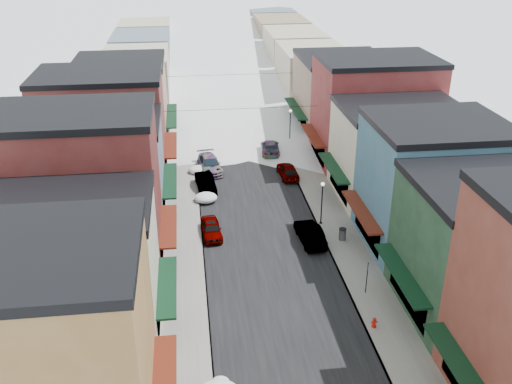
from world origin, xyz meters
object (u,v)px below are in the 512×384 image
object	(u,v)px
car_dark_hatch	(206,183)
fire_hydrant	(374,323)
streetlamp_near	(322,198)
car_silver_sedan	(211,229)
car_green_sedan	(310,233)
trash_can	(342,234)

from	to	relation	value
car_dark_hatch	fire_hydrant	xyz separation A→B (m)	(9.89, -22.87, -0.26)
fire_hydrant	streetlamp_near	xyz separation A→B (m)	(-0.23, 14.30, 2.15)
car_dark_hatch	fire_hydrant	bearing A→B (deg)	-74.07
car_silver_sedan	fire_hydrant	bearing A→B (deg)	-57.99
car_green_sedan	fire_hydrant	world-z (taller)	car_green_sedan
car_silver_sedan	car_green_sedan	distance (m)	8.29
car_green_sedan	streetlamp_near	size ratio (longest dim) A/B	1.19
car_dark_hatch	trash_can	distance (m)	15.82
car_green_sedan	fire_hydrant	size ratio (longest dim) A/B	6.53
car_dark_hatch	car_green_sedan	size ratio (longest dim) A/B	0.95
car_dark_hatch	trash_can	size ratio (longest dim) A/B	4.34
car_dark_hatch	car_green_sedan	xyz separation A→B (m)	(8.09, -11.32, 0.04)
trash_can	streetlamp_near	distance (m)	3.77
fire_hydrant	streetlamp_near	world-z (taller)	streetlamp_near
car_silver_sedan	car_green_sedan	world-z (taller)	car_green_sedan
fire_hydrant	car_silver_sedan	bearing A→B (deg)	125.99
car_silver_sedan	car_dark_hatch	distance (m)	9.31
car_dark_hatch	trash_can	bearing A→B (deg)	-54.55
car_green_sedan	fire_hydrant	bearing A→B (deg)	94.78
car_silver_sedan	fire_hydrant	world-z (taller)	car_silver_sedan
car_green_sedan	trash_can	xyz separation A→B (m)	(2.68, -0.26, -0.10)
trash_can	streetlamp_near	size ratio (longest dim) A/B	0.26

